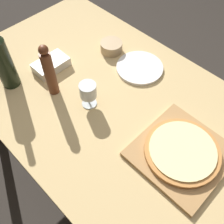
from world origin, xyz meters
The scene contains 10 objects.
ground_plane centered at (0.00, 0.00, 0.00)m, with size 12.00×12.00×0.00m, color #2D2823.
dining_table centered at (0.00, 0.00, 0.65)m, with size 0.95×1.73×0.73m.
cutting_board centered at (0.00, -0.33, 0.74)m, with size 0.35×0.34×0.02m.
pizza centered at (0.00, -0.33, 0.76)m, with size 0.30×0.30×0.02m.
wine_bottle centered at (-0.27, 0.48, 0.88)m, with size 0.08×0.08×0.35m.
pepper_mill centered at (-0.15, 0.29, 0.86)m, with size 0.05×0.05×0.27m.
wine_glass centered at (-0.09, 0.12, 0.81)m, with size 0.07×0.07×0.13m.
small_bowl centered at (0.24, 0.30, 0.75)m, with size 0.12×0.12×0.05m.
dinner_plate centered at (0.24, 0.11, 0.74)m, with size 0.24×0.24×0.01m.
food_container centered at (-0.07, 0.42, 0.75)m, with size 0.17×0.10×0.05m.
Camera 1 is at (-0.53, -0.47, 1.67)m, focal length 42.00 mm.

